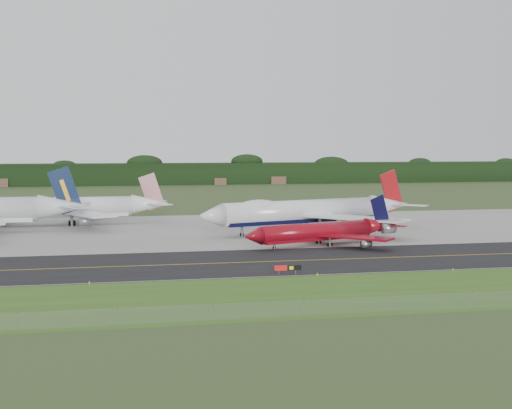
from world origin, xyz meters
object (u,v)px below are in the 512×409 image
object	(u,v)px
jet_ba_747	(309,211)
taxiway_sign	(288,268)
jet_red_737	(324,232)
jet_star_tail	(71,208)

from	to	relation	value
jet_ba_747	taxiway_sign	world-z (taller)	jet_ba_747
jet_red_737	jet_star_tail	bearing A→B (deg)	137.67
jet_ba_747	taxiway_sign	size ratio (longest dim) A/B	12.95
jet_ba_747	taxiway_sign	bearing A→B (deg)	-109.09
taxiway_sign	jet_star_tail	bearing A→B (deg)	115.40
jet_red_737	jet_star_tail	world-z (taller)	jet_star_tail
jet_star_tail	taxiway_sign	distance (m)	96.36
jet_star_tail	jet_red_737	bearing A→B (deg)	-42.33
taxiway_sign	jet_ba_747	bearing A→B (deg)	70.91
jet_star_tail	jet_ba_747	bearing A→B (deg)	-25.59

